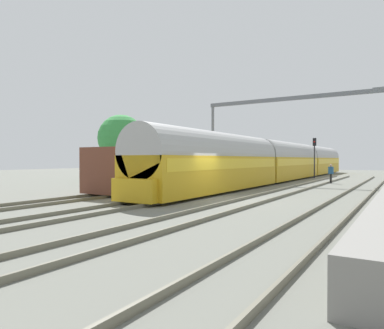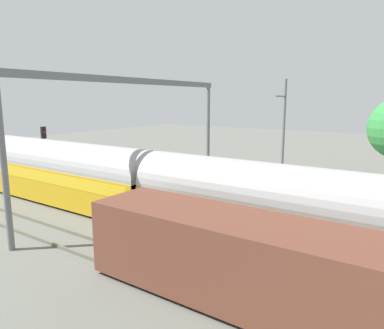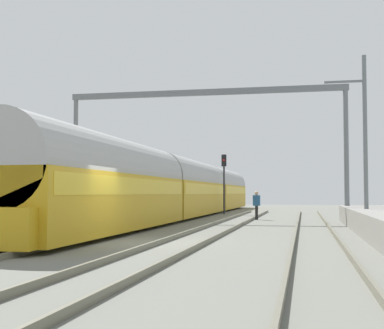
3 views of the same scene
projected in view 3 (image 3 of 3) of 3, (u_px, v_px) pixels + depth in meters
ground at (122, 243)px, 17.92m from camera, size 120.00×120.00×0.00m
track_west at (63, 239)px, 18.34m from camera, size 1.52×60.00×0.16m
track_east at (184, 241)px, 17.51m from camera, size 1.52×60.00×0.16m
track_far_east at (317, 244)px, 16.69m from camera, size 1.52×60.00×0.16m
passenger_train at (188, 188)px, 38.21m from camera, size 2.93×49.20×3.82m
freight_car at (9, 197)px, 22.92m from camera, size 2.80×13.00×2.70m
person_crossing at (257, 203)px, 33.41m from camera, size 0.45×0.33×1.73m
railway_signal_far at (224, 176)px, 42.06m from camera, size 0.36×0.30×4.57m
catenary_gantry at (204, 121)px, 32.96m from camera, size 16.85×0.28×7.86m
catenary_pole_east_mid at (364, 138)px, 25.21m from camera, size 1.90×0.20×8.00m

